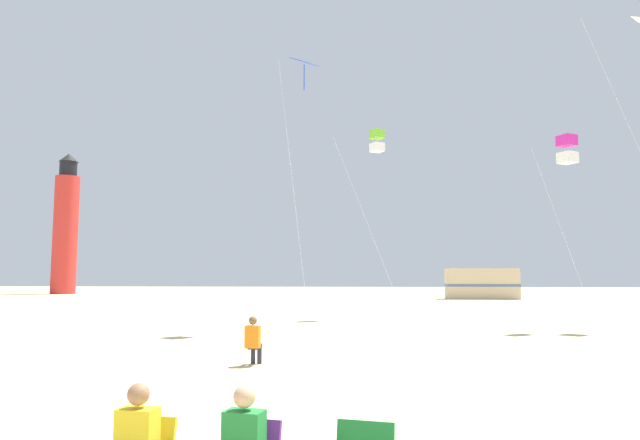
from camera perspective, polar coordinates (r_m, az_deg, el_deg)
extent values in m
cube|color=yellow|center=(5.75, -17.15, -20.58)|extent=(0.53, 0.20, 0.40)
cube|color=yellow|center=(5.57, -18.19, -20.42)|extent=(0.37, 0.26, 0.52)
sphere|color=#9E704C|center=(5.48, -18.06, -16.58)|extent=(0.20, 0.20, 0.20)
sphere|color=#D8A87F|center=(5.19, -7.72, -17.44)|extent=(0.20, 0.20, 0.20)
cube|color=orange|center=(13.57, -6.90, -11.77)|extent=(0.36, 0.25, 0.52)
sphere|color=brown|center=(13.54, -6.88, -10.17)|extent=(0.20, 0.20, 0.20)
cylinder|color=#2D2D38|center=(13.75, -6.37, -12.70)|extent=(0.16, 0.37, 0.13)
cylinder|color=#2D2D38|center=(13.93, -6.20, -13.56)|extent=(0.11, 0.11, 0.42)
cylinder|color=#2D2D38|center=(13.79, -7.03, -12.67)|extent=(0.16, 0.37, 0.13)
cylinder|color=#2D2D38|center=(13.98, -6.85, -13.53)|extent=(0.11, 0.11, 0.42)
cylinder|color=silver|center=(26.98, 4.93, -0.52)|extent=(3.47, 1.07, 9.12)
cube|color=#72D12D|center=(29.53, 5.85, 8.71)|extent=(0.82, 0.82, 0.44)
cube|color=white|center=(29.37, 5.86, 7.39)|extent=(0.82, 0.82, 0.44)
cylinder|color=silver|center=(21.72, -2.73, 3.05)|extent=(1.37, 0.68, 10.86)
cube|color=blue|center=(23.77, -1.63, 15.85)|extent=(1.22, 1.22, 0.40)
cylinder|color=blue|center=(23.54, -1.63, 14.37)|extent=(0.04, 0.04, 1.10)
cylinder|color=silver|center=(23.23, 23.67, -1.58)|extent=(1.84, 1.21, 7.21)
cube|color=#D826A5|center=(24.85, 23.91, 7.42)|extent=(0.82, 0.82, 0.44)
cube|color=white|center=(24.70, 23.97, 5.83)|extent=(0.82, 0.82, 0.44)
cylinder|color=red|center=(72.95, -24.59, -1.37)|extent=(2.80, 2.80, 14.00)
cylinder|color=black|center=(73.90, -24.33, 4.75)|extent=(2.00, 2.00, 1.80)
cone|color=black|center=(74.16, -24.29, 5.81)|extent=(2.20, 2.20, 1.00)
cube|color=#C6B28C|center=(53.52, 16.18, -6.27)|extent=(6.43, 2.38, 2.80)
cube|color=#4C608C|center=(53.53, 16.19, -6.42)|extent=(6.47, 2.42, 0.24)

